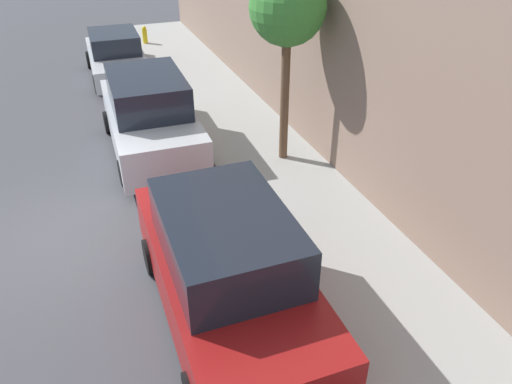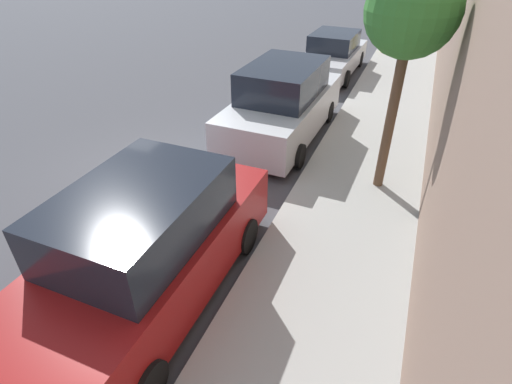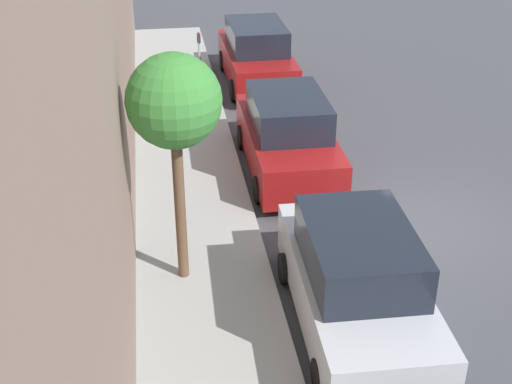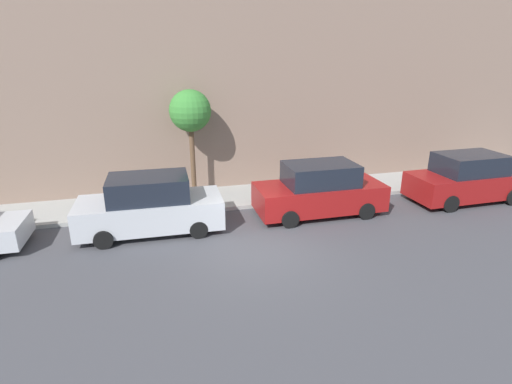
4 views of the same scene
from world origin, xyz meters
TOP-DOWN VIEW (x-y plane):
  - ground_plane at (0.00, 0.00)m, footprint 60.00×60.00m
  - sidewalk at (4.80, 0.00)m, footprint 2.59×32.00m
  - parked_suv_second at (2.34, -2.98)m, footprint 2.08×4.81m
  - parked_suv_third at (2.33, 3.19)m, footprint 2.08×4.85m
  - parked_sedan_fourth at (2.28, 9.30)m, footprint 1.92×4.55m
  - street_tree at (5.18, 1.40)m, footprint 1.64×1.64m
  - fire_hydrant at (3.85, 12.75)m, footprint 0.20×0.20m

SIDE VIEW (x-z plane):
  - ground_plane at x=0.00m, z-range 0.00..0.00m
  - sidewalk at x=4.80m, z-range 0.00..0.15m
  - fire_hydrant at x=3.85m, z-range 0.15..0.84m
  - parked_sedan_fourth at x=2.28m, z-range -0.04..1.50m
  - parked_suv_second at x=2.34m, z-range -0.06..1.92m
  - parked_suv_third at x=2.33m, z-range -0.06..1.92m
  - street_tree at x=5.18m, z-range 1.45..5.81m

